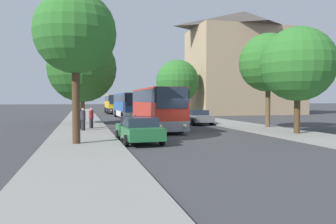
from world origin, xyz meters
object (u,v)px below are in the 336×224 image
object	(u,v)px
parked_car_left_curb	(139,129)
bus_stop_sign	(78,110)
parked_car_right_far	(159,111)
pedestrian_waiting_near	(83,119)
pedestrian_waiting_far	(79,118)
tree_left_near	(82,68)
bus_rear	(114,104)
tree_right_near	(298,64)
tree_right_mid	(268,63)
pedestrian_walking_back	(91,118)
parked_car_right_near	(198,117)
tree_left_far	(75,33)
bus_middle	(129,105)
bus_front	(156,108)
tree_right_far	(177,81)

from	to	relation	value
parked_car_left_curb	bus_stop_sign	world-z (taller)	bus_stop_sign
parked_car_right_far	pedestrian_waiting_near	world-z (taller)	pedestrian_waiting_near
parked_car_right_far	pedestrian_waiting_far	size ratio (longest dim) A/B	2.54
parked_car_left_curb	tree_left_near	size ratio (longest dim) A/B	0.54
pedestrian_waiting_far	bus_rear	bearing A→B (deg)	81.21
tree_right_near	tree_right_mid	bearing A→B (deg)	79.78
pedestrian_walking_back	parked_car_right_near	bearing A→B (deg)	154.77
tree_left_near	bus_stop_sign	bearing A→B (deg)	-91.72
tree_left_far	tree_left_near	bearing A→B (deg)	88.62
pedestrian_waiting_near	tree_right_near	size ratio (longest dim) A/B	0.23
parked_car_left_curb	parked_car_right_far	world-z (taller)	parked_car_left_curb
tree_left_near	tree_right_mid	xyz separation A→B (m)	(14.87, -8.25, 0.04)
parked_car_right_near	pedestrian_waiting_near	distance (m)	12.00
tree_left_far	pedestrian_waiting_near	bearing A→B (deg)	87.15
pedestrian_waiting_far	pedestrian_waiting_near	bearing A→B (deg)	-76.33
parked_car_right_near	tree_left_near	world-z (taller)	tree_left_near
bus_middle	tree_left_near	world-z (taller)	tree_left_near
bus_front	tree_right_far	bearing A→B (deg)	69.78
bus_rear	pedestrian_waiting_far	size ratio (longest dim) A/B	6.30
parked_car_right_far	tree_right_far	xyz separation A→B (m)	(2.75, -0.20, 4.38)
bus_middle	parked_car_left_curb	bearing A→B (deg)	-97.35
bus_rear	pedestrian_walking_back	bearing A→B (deg)	-98.10
bus_front	parked_car_right_near	size ratio (longest dim) A/B	2.49
parked_car_right_far	pedestrian_waiting_far	xyz separation A→B (m)	(-11.29, -21.14, 0.28)
pedestrian_walking_back	bus_rear	bearing A→B (deg)	-141.11
bus_rear	tree_left_near	world-z (taller)	tree_left_near
parked_car_right_far	tree_left_near	size ratio (longest dim) A/B	0.52
bus_rear	bus_stop_sign	size ratio (longest dim) A/B	4.25
bus_rear	tree_left_far	bearing A→B (deg)	-97.56
tree_right_mid	pedestrian_walking_back	bearing A→B (deg)	169.09
bus_front	pedestrian_walking_back	world-z (taller)	bus_front
pedestrian_waiting_far	tree_left_far	distance (m)	9.77
parked_car_left_curb	tree_right_far	size ratio (longest dim) A/B	0.57
tree_left_far	bus_rear	bearing A→B (deg)	81.97
parked_car_right_far	tree_right_near	distance (m)	28.60
bus_middle	pedestrian_waiting_far	distance (m)	17.18
parked_car_right_far	tree_right_near	xyz separation A→B (m)	(2.93, -28.16, 4.04)
parked_car_right_far	tree_left_near	world-z (taller)	tree_left_near
bus_middle	parked_car_right_far	size ratio (longest dim) A/B	2.74
pedestrian_waiting_far	tree_right_near	bearing A→B (deg)	-25.13
pedestrian_waiting_near	pedestrian_walking_back	distance (m)	2.10
pedestrian_waiting_far	bus_stop_sign	bearing A→B (deg)	-89.31
bus_front	bus_stop_sign	xyz separation A→B (m)	(-6.09, -3.30, -0.01)
tree_right_mid	bus_middle	bearing A→B (deg)	116.77
bus_stop_sign	tree_right_mid	world-z (taller)	tree_right_mid
pedestrian_waiting_near	bus_front	bearing A→B (deg)	-110.26
parked_car_left_curb	tree_left_far	xyz separation A→B (m)	(-3.37, -0.57, 5.08)
tree_right_far	tree_left_near	bearing A→B (deg)	-133.28
bus_front	bus_stop_sign	bearing A→B (deg)	-150.95
tree_left_far	parked_car_right_far	bearing A→B (deg)	68.98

